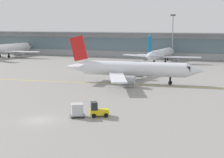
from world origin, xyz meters
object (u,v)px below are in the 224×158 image
(taxiing_regional_jet, at_px, (132,69))
(baggage_tug, at_px, (98,110))
(gate_airplane_1, at_px, (161,54))
(cargo_dolly_lead, at_px, (77,110))
(gate_airplane_0, at_px, (7,49))
(apron_light_mast_1, at_px, (173,35))

(taxiing_regional_jet, xyz_separation_m, baggage_tug, (4.07, -28.92, -2.22))
(taxiing_regional_jet, bearing_deg, gate_airplane_1, 88.14)
(cargo_dolly_lead, bearing_deg, gate_airplane_0, 103.00)
(taxiing_regional_jet, distance_m, cargo_dolly_lead, 30.45)
(gate_airplane_1, bearing_deg, cargo_dolly_lead, -171.48)
(gate_airplane_1, height_order, cargo_dolly_lead, gate_airplane_1)
(gate_airplane_0, bearing_deg, apron_light_mast_1, -75.51)
(apron_light_mast_1, bearing_deg, cargo_dolly_lead, -87.63)
(gate_airplane_0, xyz_separation_m, taxiing_regional_jet, (64.82, -41.97, -0.19))
(taxiing_regional_jet, bearing_deg, gate_airplane_0, 140.39)
(gate_airplane_1, distance_m, cargo_dolly_lead, 74.09)
(taxiing_regional_jet, xyz_separation_m, apron_light_mast_1, (-1.89, 53.43, 5.68))
(taxiing_regional_jet, bearing_deg, apron_light_mast_1, 85.34)
(taxiing_regional_jet, bearing_deg, cargo_dolly_lead, -93.72)
(taxiing_regional_jet, distance_m, baggage_tug, 29.29)
(gate_airplane_0, height_order, gate_airplane_1, gate_airplane_0)
(gate_airplane_1, relative_size, cargo_dolly_lead, 11.18)
(gate_airplane_0, distance_m, baggage_tug, 98.88)
(taxiing_regional_jet, distance_m, apron_light_mast_1, 53.76)
(baggage_tug, distance_m, cargo_dolly_lead, 2.87)
(cargo_dolly_lead, bearing_deg, taxiing_regional_jet, 63.41)
(gate_airplane_0, distance_m, apron_light_mast_1, 64.20)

